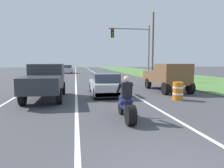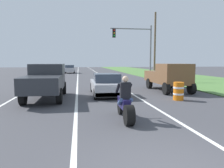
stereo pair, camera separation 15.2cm
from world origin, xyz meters
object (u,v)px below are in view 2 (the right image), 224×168
object	(u,v)px
distant_car_far_ahead	(70,69)
motorcycle_with_rider	(125,104)
sports_car_silver	(106,85)
construction_barrel_nearest	(179,91)
pickup_truck_left_lane_dark_grey	(46,80)
traffic_light_mast_near	(138,44)
pickup_truck_right_shoulder_brown	(168,76)

from	to	relation	value
distant_car_far_ahead	motorcycle_with_rider	bearing A→B (deg)	-84.36
sports_car_silver	construction_barrel_nearest	distance (m)	4.47
construction_barrel_nearest	distant_car_far_ahead	bearing A→B (deg)	103.48
sports_car_silver	pickup_truck_left_lane_dark_grey	xyz separation A→B (m)	(-3.61, -0.98, 0.48)
motorcycle_with_rider	traffic_light_mast_near	bearing A→B (deg)	72.61
pickup_truck_left_lane_dark_grey	distant_car_far_ahead	bearing A→B (deg)	89.52
pickup_truck_right_shoulder_brown	construction_barrel_nearest	bearing A→B (deg)	-104.96
pickup_truck_right_shoulder_brown	motorcycle_with_rider	bearing A→B (deg)	-123.42
motorcycle_with_rider	pickup_truck_right_shoulder_brown	size ratio (longest dim) A/B	0.46
traffic_light_mast_near	distant_car_far_ahead	world-z (taller)	traffic_light_mast_near
motorcycle_with_rider	construction_barrel_nearest	world-z (taller)	motorcycle_with_rider
sports_car_silver	pickup_truck_right_shoulder_brown	distance (m)	4.81
sports_car_silver	construction_barrel_nearest	xyz separation A→B (m)	(3.68, -2.52, -0.13)
sports_car_silver	construction_barrel_nearest	bearing A→B (deg)	-34.42
construction_barrel_nearest	distant_car_far_ahead	size ratio (longest dim) A/B	0.25
pickup_truck_left_lane_dark_grey	pickup_truck_right_shoulder_brown	size ratio (longest dim) A/B	1.00
sports_car_silver	traffic_light_mast_near	world-z (taller)	traffic_light_mast_near
sports_car_silver	pickup_truck_right_shoulder_brown	world-z (taller)	pickup_truck_right_shoulder_brown
pickup_truck_left_lane_dark_grey	distant_car_far_ahead	size ratio (longest dim) A/B	1.20
pickup_truck_left_lane_dark_grey	construction_barrel_nearest	size ratio (longest dim) A/B	4.80
motorcycle_with_rider	pickup_truck_right_shoulder_brown	bearing A→B (deg)	56.58
construction_barrel_nearest	pickup_truck_right_shoulder_brown	bearing A→B (deg)	75.04
distant_car_far_ahead	pickup_truck_left_lane_dark_grey	bearing A→B (deg)	-90.48
motorcycle_with_rider	distant_car_far_ahead	world-z (taller)	motorcycle_with_rider
motorcycle_with_rider	pickup_truck_right_shoulder_brown	distance (m)	8.67
construction_barrel_nearest	distant_car_far_ahead	xyz separation A→B (m)	(-7.05, 29.42, 0.27)
pickup_truck_left_lane_dark_grey	traffic_light_mast_near	xyz separation A→B (m)	(8.26, 10.07, 2.89)
motorcycle_with_rider	traffic_light_mast_near	xyz separation A→B (m)	(4.76, 15.20, 3.40)
sports_car_silver	distant_car_far_ahead	world-z (taller)	distant_car_far_ahead
motorcycle_with_rider	construction_barrel_nearest	size ratio (longest dim) A/B	2.21
sports_car_silver	traffic_light_mast_near	xyz separation A→B (m)	(4.65, 9.09, 3.36)
motorcycle_with_rider	pickup_truck_left_lane_dark_grey	world-z (taller)	pickup_truck_left_lane_dark_grey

